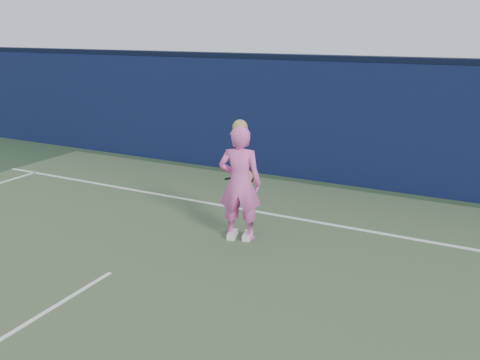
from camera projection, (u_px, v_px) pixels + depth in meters
The scene contains 6 objects.
ground at pixel (52, 309), 5.88m from camera, with size 80.00×80.00×0.00m, color #263B24.
backstop_wall at pixel (276, 118), 11.06m from camera, with size 24.00×0.40×2.50m, color #0C1736.
wall_cap at pixel (278, 56), 10.68m from camera, with size 24.00×0.42×0.10m, color black.
player at pixel (240, 183), 7.60m from camera, with size 0.74×0.58×1.85m.
racket at pixel (244, 176), 7.99m from camera, with size 0.53×0.12×0.28m.
court_lines at pixel (29, 322), 5.59m from camera, with size 11.00×12.04×0.01m.
Camera 1 is at (4.32, -3.63, 3.12)m, focal length 38.00 mm.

